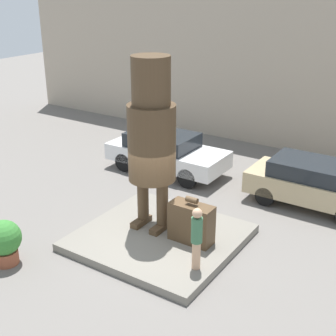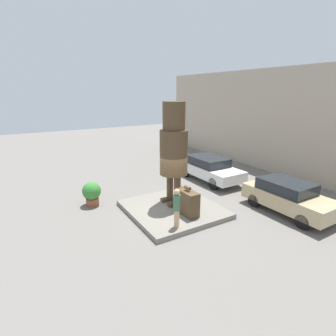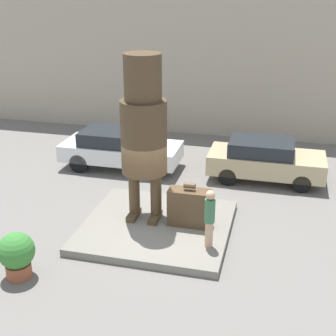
{
  "view_description": "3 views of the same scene",
  "coord_description": "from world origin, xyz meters",
  "px_view_note": "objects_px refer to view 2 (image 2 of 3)",
  "views": [
    {
      "loc": [
        6.33,
        -9.2,
        6.68
      ],
      "look_at": [
        0.26,
        0.02,
        2.22
      ],
      "focal_mm": 50.0,
      "sensor_mm": 36.0,
      "label": 1
    },
    {
      "loc": [
        9.44,
        -5.91,
        5.36
      ],
      "look_at": [
        -0.0,
        -0.27,
        2.14
      ],
      "focal_mm": 28.0,
      "sensor_mm": 36.0,
      "label": 2
    },
    {
      "loc": [
        3.21,
        -11.37,
        6.74
      ],
      "look_at": [
        0.33,
        -0.01,
        1.97
      ],
      "focal_mm": 50.0,
      "sensor_mm": 36.0,
      "label": 3
    }
  ],
  "objects_px": {
    "statue_figure": "(174,146)",
    "parked_car_white": "(209,168)",
    "parked_car_tan": "(288,196)",
    "tourist": "(177,206)",
    "planter_pot": "(92,193)",
    "giant_suitcase": "(187,202)"
  },
  "relations": [
    {
      "from": "statue_figure",
      "to": "tourist",
      "type": "height_order",
      "value": "statue_figure"
    },
    {
      "from": "giant_suitcase",
      "to": "parked_car_tan",
      "type": "distance_m",
      "value": 4.67
    },
    {
      "from": "statue_figure",
      "to": "giant_suitcase",
      "type": "bearing_deg",
      "value": -5.41
    },
    {
      "from": "giant_suitcase",
      "to": "parked_car_white",
      "type": "bearing_deg",
      "value": 130.59
    },
    {
      "from": "giant_suitcase",
      "to": "parked_car_tan",
      "type": "bearing_deg",
      "value": 66.78
    },
    {
      "from": "parked_car_tan",
      "to": "planter_pot",
      "type": "xyz_separation_m",
      "value": [
        -5.38,
        -7.47,
        -0.14
      ]
    },
    {
      "from": "parked_car_tan",
      "to": "statue_figure",
      "type": "bearing_deg",
      "value": -127.26
    },
    {
      "from": "statue_figure",
      "to": "parked_car_white",
      "type": "height_order",
      "value": "statue_figure"
    },
    {
      "from": "parked_car_tan",
      "to": "tourist",
      "type": "bearing_deg",
      "value": -101.72
    },
    {
      "from": "parked_car_white",
      "to": "parked_car_tan",
      "type": "xyz_separation_m",
      "value": [
        5.39,
        0.15,
        -0.02
      ]
    },
    {
      "from": "statue_figure",
      "to": "parked_car_white",
      "type": "bearing_deg",
      "value": 118.92
    },
    {
      "from": "statue_figure",
      "to": "parked_car_tan",
      "type": "xyz_separation_m",
      "value": [
        3.17,
        4.17,
        -2.21
      ]
    },
    {
      "from": "planter_pot",
      "to": "giant_suitcase",
      "type": "bearing_deg",
      "value": 41.93
    },
    {
      "from": "parked_car_white",
      "to": "parked_car_tan",
      "type": "bearing_deg",
      "value": 1.65
    },
    {
      "from": "giant_suitcase",
      "to": "tourist",
      "type": "relative_size",
      "value": 0.8
    },
    {
      "from": "giant_suitcase",
      "to": "planter_pot",
      "type": "xyz_separation_m",
      "value": [
        -3.53,
        -3.17,
        -0.12
      ]
    },
    {
      "from": "statue_figure",
      "to": "planter_pot",
      "type": "height_order",
      "value": "statue_figure"
    },
    {
      "from": "tourist",
      "to": "parked_car_white",
      "type": "distance_m",
      "value": 6.71
    },
    {
      "from": "parked_car_white",
      "to": "planter_pot",
      "type": "relative_size",
      "value": 3.76
    },
    {
      "from": "tourist",
      "to": "parked_car_white",
      "type": "bearing_deg",
      "value": 129.74
    },
    {
      "from": "parked_car_tan",
      "to": "planter_pot",
      "type": "relative_size",
      "value": 3.42
    },
    {
      "from": "giant_suitcase",
      "to": "planter_pot",
      "type": "distance_m",
      "value": 4.75
    }
  ]
}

